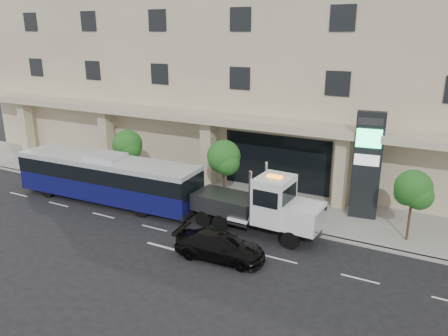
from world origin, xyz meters
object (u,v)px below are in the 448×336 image
(city_bus, at_px, (107,178))
(signage_pylon, at_px, (367,165))
(tow_truck, at_px, (261,206))
(black_sedan, at_px, (220,246))

(city_bus, relative_size, signage_pylon, 2.04)
(tow_truck, distance_m, black_sedan, 3.91)
(city_bus, xyz_separation_m, black_sedan, (10.50, -3.37, -1.04))
(city_bus, distance_m, tow_truck, 11.19)
(signage_pylon, bearing_deg, tow_truck, -142.42)
(tow_truck, height_order, signage_pylon, signage_pylon)
(city_bus, distance_m, signage_pylon, 16.91)
(tow_truck, relative_size, signage_pylon, 1.33)
(tow_truck, height_order, black_sedan, tow_truck)
(tow_truck, distance_m, signage_pylon, 7.03)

